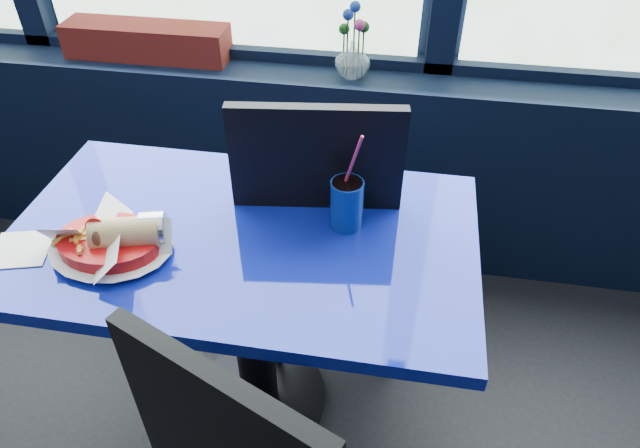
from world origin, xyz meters
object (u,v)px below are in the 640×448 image
(near_table, at_px, (247,282))
(chair_near_back, at_px, (330,217))
(food_basket, at_px, (112,241))
(soda_cup, at_px, (347,203))
(ketchup_bottle, at_px, (321,171))
(flower_vase, at_px, (353,55))
(planter_box, at_px, (147,41))

(near_table, distance_m, chair_near_back, 0.34)
(near_table, bearing_deg, food_basket, -156.78)
(near_table, xyz_separation_m, food_basket, (-0.29, -0.12, 0.22))
(near_table, distance_m, food_basket, 0.38)
(soda_cup, bearing_deg, near_table, -163.70)
(near_table, xyz_separation_m, soda_cup, (0.26, 0.08, 0.25))
(near_table, bearing_deg, ketchup_bottle, 44.94)
(near_table, distance_m, soda_cup, 0.37)
(food_basket, bearing_deg, chair_near_back, 50.48)
(chair_near_back, distance_m, food_basket, 0.65)
(near_table, height_order, flower_vase, flower_vase)
(ketchup_bottle, bearing_deg, soda_cup, -50.54)
(near_table, bearing_deg, chair_near_back, 56.57)
(planter_box, relative_size, flower_vase, 2.39)
(planter_box, bearing_deg, flower_vase, -3.31)
(ketchup_bottle, bearing_deg, chair_near_back, 84.84)
(flower_vase, height_order, ketchup_bottle, flower_vase)
(planter_box, height_order, ketchup_bottle, ketchup_bottle)
(chair_near_back, relative_size, ketchup_bottle, 5.05)
(near_table, relative_size, soda_cup, 4.21)
(food_basket, relative_size, ketchup_bottle, 1.43)
(planter_box, distance_m, food_basket, 1.06)
(ketchup_bottle, bearing_deg, planter_box, 137.87)
(chair_near_back, xyz_separation_m, ketchup_bottle, (-0.01, -0.11, 0.24))
(chair_near_back, bearing_deg, planter_box, -44.55)
(food_basket, distance_m, soda_cup, 0.58)
(food_basket, distance_m, ketchup_bottle, 0.56)
(near_table, relative_size, flower_vase, 4.62)
(flower_vase, relative_size, food_basket, 0.88)
(chair_near_back, bearing_deg, soda_cup, 102.18)
(food_basket, bearing_deg, flower_vase, 74.20)
(ketchup_bottle, bearing_deg, near_table, -135.06)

